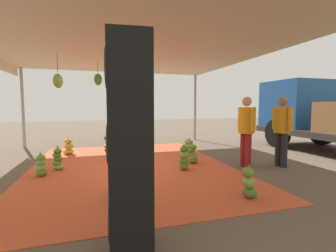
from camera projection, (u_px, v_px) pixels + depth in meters
name	position (u px, v px, depth m)	size (l,w,h in m)	color
ground_plane	(238.00, 159.00, 6.69)	(40.00, 40.00, 0.00)	brown
tarp_orange	(131.00, 166.00, 5.84)	(6.19, 4.65, 0.01)	#D1512D
tent_canopy	(125.00, 50.00, 5.60)	(8.00, 7.00, 2.89)	#9EA0A5
banana_bunch_0	(69.00, 147.00, 7.27)	(0.37, 0.37, 0.52)	gold
banana_bunch_1	(117.00, 153.00, 6.48)	(0.42, 0.42, 0.44)	#60932D
banana_bunch_2	(192.00, 154.00, 6.11)	(0.29, 0.33, 0.53)	#477523
banana_bunch_3	(41.00, 166.00, 4.99)	(0.30, 0.30, 0.50)	#518428
banana_bunch_4	(58.00, 160.00, 5.50)	(0.32, 0.33, 0.55)	#75A83D
banana_bunch_5	(249.00, 184.00, 3.80)	(0.30, 0.30, 0.53)	#477523
banana_bunch_6	(184.00, 159.00, 5.44)	(0.26, 0.25, 0.60)	#518428
banana_bunch_7	(109.00, 145.00, 7.52)	(0.45, 0.45, 0.58)	#477523
banana_bunch_8	(116.00, 183.00, 3.85)	(0.40, 0.40, 0.53)	#518428
banana_bunch_9	(189.00, 148.00, 7.02)	(0.39, 0.39, 0.53)	#75A83D
worker_1	(246.00, 126.00, 5.71)	(0.62, 0.38, 1.70)	maroon
worker_2	(282.00, 126.00, 5.78)	(0.62, 0.38, 1.70)	#26262D
speaker_stack	(130.00, 149.00, 2.29)	(0.62, 0.46, 2.13)	black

